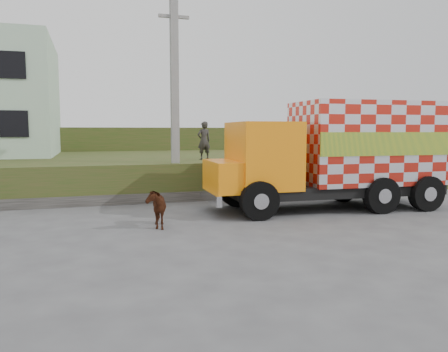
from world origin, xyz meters
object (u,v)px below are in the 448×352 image
object	(u,v)px
utility_pole	(175,98)
cow	(155,207)
cargo_truck	(339,154)
pedestrian	(204,141)

from	to	relation	value
utility_pole	cow	world-z (taller)	utility_pole
cargo_truck	utility_pole	bearing A→B (deg)	147.87
cow	pedestrian	size ratio (longest dim) A/B	0.80
cow	pedestrian	world-z (taller)	pedestrian
utility_pole	cow	size ratio (longest dim) A/B	5.85
cargo_truck	cow	bearing A→B (deg)	-167.80
cow	utility_pole	bearing A→B (deg)	76.25
cow	pedestrian	distance (m)	7.36
pedestrian	utility_pole	bearing A→B (deg)	34.91
cargo_truck	pedestrian	distance (m)	6.39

